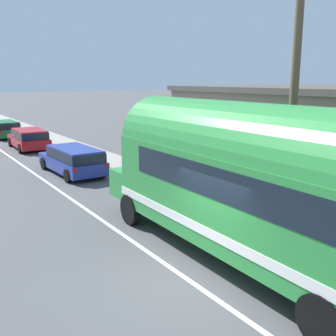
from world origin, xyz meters
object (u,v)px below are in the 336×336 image
utility_pole (294,88)px  car_third (5,128)px  car_lead (73,159)px  car_second (29,138)px  painted_bus (263,181)px

utility_pole → car_third: size_ratio=1.86×
car_lead → car_second: (0.13, 8.78, -0.01)m
car_second → car_third: 6.73m
car_lead → car_third: bearing=90.2°
car_second → painted_bus: bearing=-90.0°
car_lead → car_second: same height
painted_bus → utility_pole: bearing=26.4°
utility_pole → car_lead: size_ratio=1.76×
painted_bus → car_third: bearing=90.4°
utility_pole → car_third: bearing=95.3°
painted_bus → car_second: 21.33m
utility_pole → car_second: 20.60m
utility_pole → painted_bus: bearing=-153.6°
utility_pole → car_lead: 12.17m
painted_bus → car_second: bearing=90.0°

